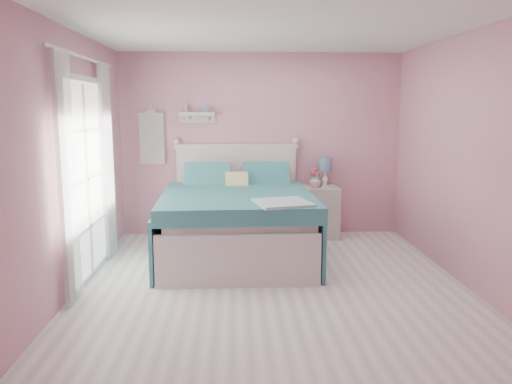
{
  "coord_description": "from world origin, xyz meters",
  "views": [
    {
      "loc": [
        -0.4,
        -4.93,
        1.83
      ],
      "look_at": [
        -0.12,
        1.2,
        0.79
      ],
      "focal_mm": 35.0,
      "sensor_mm": 36.0,
      "label": 1
    }
  ],
  "objects": [
    {
      "name": "vase",
      "position": [
        0.75,
        1.99,
        0.81
      ],
      "size": [
        0.21,
        0.21,
        0.17
      ],
      "primitive_type": "imported",
      "rotation": [
        0.0,
        0.0,
        0.29
      ],
      "color": "silver",
      "rests_on": "nightstand"
    },
    {
      "name": "nightstand",
      "position": [
        0.82,
        1.98,
        0.37
      ],
      "size": [
        0.5,
        0.49,
        0.73
      ],
      "color": "beige",
      "rests_on": "floor"
    },
    {
      "name": "room_shell",
      "position": [
        0.0,
        0.0,
        1.58
      ],
      "size": [
        4.5,
        4.5,
        4.5
      ],
      "color": "#CD828F",
      "rests_on": "floor"
    },
    {
      "name": "bed",
      "position": [
        -0.36,
        1.11,
        0.43
      ],
      "size": [
        1.83,
        2.29,
        1.32
      ],
      "rotation": [
        0.0,
        0.0,
        0.03
      ],
      "color": "silver",
      "rests_on": "floor"
    },
    {
      "name": "floor",
      "position": [
        0.0,
        0.0,
        0.0
      ],
      "size": [
        4.5,
        4.5,
        0.0
      ],
      "primitive_type": "plane",
      "color": "beige",
      "rests_on": "ground"
    },
    {
      "name": "curtain_far",
      "position": [
        -1.92,
        1.14,
        1.18
      ],
      "size": [
        0.04,
        0.4,
        2.32
      ],
      "primitive_type": "cube",
      "color": "white",
      "rests_on": "floor"
    },
    {
      "name": "teacup",
      "position": [
        0.74,
        1.88,
        0.77
      ],
      "size": [
        0.11,
        0.11,
        0.08
      ],
      "primitive_type": "imported",
      "rotation": [
        0.0,
        0.0,
        0.08
      ],
      "color": "pink",
      "rests_on": "nightstand"
    },
    {
      "name": "french_door",
      "position": [
        -1.97,
        0.4,
        1.07
      ],
      "size": [
        0.04,
        1.32,
        2.16
      ],
      "color": "silver",
      "rests_on": "floor"
    },
    {
      "name": "curtain_near",
      "position": [
        -1.92,
        -0.34,
        1.18
      ],
      "size": [
        0.04,
        0.4,
        2.32
      ],
      "primitive_type": "cube",
      "color": "white",
      "rests_on": "floor"
    },
    {
      "name": "wall_shelf",
      "position": [
        -0.91,
        2.19,
        1.73
      ],
      "size": [
        0.5,
        0.15,
        0.25
      ],
      "color": "silver",
      "rests_on": "room_shell"
    },
    {
      "name": "hanging_dress",
      "position": [
        -1.55,
        2.18,
        1.4
      ],
      "size": [
        0.34,
        0.03,
        0.72
      ],
      "primitive_type": "cube",
      "color": "white",
      "rests_on": "room_shell"
    },
    {
      "name": "table_lamp",
      "position": [
        0.89,
        2.04,
        1.01
      ],
      "size": [
        0.21,
        0.21,
        0.41
      ],
      "color": "white",
      "rests_on": "nightstand"
    },
    {
      "name": "roses",
      "position": [
        0.75,
        1.99,
        0.94
      ],
      "size": [
        0.14,
        0.11,
        0.12
      ],
      "color": "#D3486F",
      "rests_on": "vase"
    }
  ]
}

